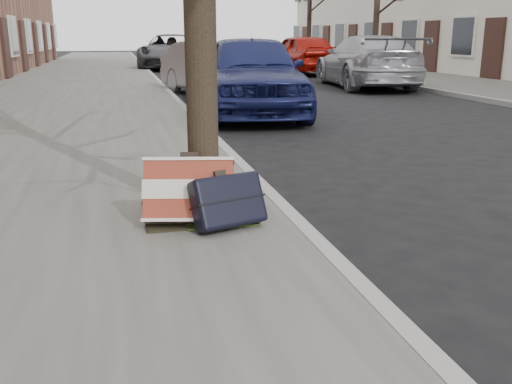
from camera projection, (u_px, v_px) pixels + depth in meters
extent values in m
plane|color=black|center=(502.00, 259.00, 4.03)|extent=(120.00, 120.00, 0.00)
cube|color=slate|center=(79.00, 86.00, 17.24)|extent=(5.00, 70.00, 0.12)
cube|color=slate|center=(423.00, 79.00, 19.83)|extent=(4.00, 70.00, 0.12)
cube|color=black|center=(197.00, 212.00, 4.66)|extent=(0.85, 0.85, 0.02)
cube|color=maroon|center=(189.00, 191.00, 4.33)|extent=(0.73, 0.50, 0.52)
cube|color=black|center=(228.00, 201.00, 4.25)|extent=(0.62, 0.48, 0.43)
imported|color=#151A49|center=(251.00, 74.00, 11.18)|extent=(2.39, 4.86, 1.59)
imported|color=#94969B|center=(216.00, 69.00, 14.76)|extent=(2.62, 4.43, 1.38)
imported|color=#3E3E43|center=(171.00, 52.00, 26.72)|extent=(3.65, 6.12, 1.59)
imported|color=#97999E|center=(366.00, 62.00, 17.15)|extent=(2.74, 5.50, 1.53)
imported|color=#991008|center=(300.00, 54.00, 23.03)|extent=(2.28, 4.83, 1.60)
cylinder|color=black|center=(309.00, 19.00, 29.10)|extent=(0.23, 0.23, 4.48)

